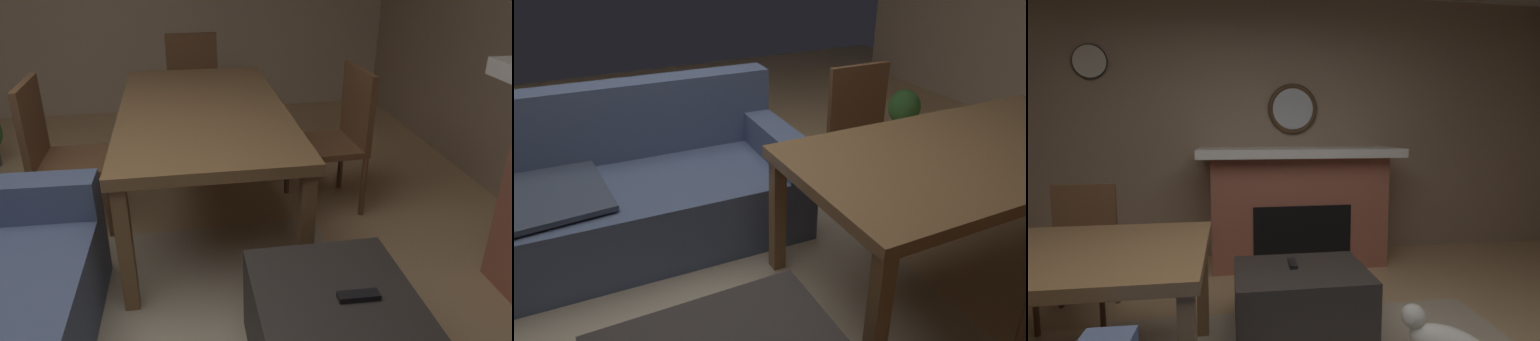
% 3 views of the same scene
% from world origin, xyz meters
% --- Properties ---
extents(floor, '(8.59, 8.59, 0.00)m').
position_xyz_m(floor, '(0.00, 0.00, 0.00)').
color(floor, tan).
extents(area_rug, '(2.60, 2.00, 0.01)m').
position_xyz_m(area_rug, '(-0.24, -0.40, 0.01)').
color(area_rug, tan).
rests_on(area_rug, ground).
extents(couch, '(2.06, 0.98, 0.89)m').
position_xyz_m(couch, '(-0.27, 0.39, 0.31)').
color(couch, '#4C5B7F').
rests_on(couch, ground).
extents(dining_table, '(1.88, 0.99, 0.74)m').
position_xyz_m(dining_table, '(1.28, -0.73, 0.67)').
color(dining_table, brown).
rests_on(dining_table, ground).
extents(dining_chair_north, '(0.44, 0.44, 0.93)m').
position_xyz_m(dining_chair_north, '(1.28, 0.16, 0.52)').
color(dining_chair_north, brown).
rests_on(dining_chair_north, ground).
extents(potted_plant, '(0.29, 0.29, 0.44)m').
position_xyz_m(potted_plant, '(2.30, 0.94, 0.25)').
color(potted_plant, '#474C51').
rests_on(potted_plant, ground).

